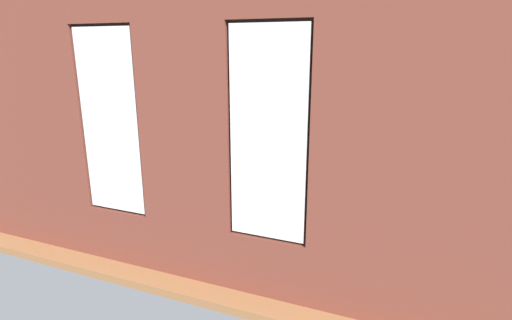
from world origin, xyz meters
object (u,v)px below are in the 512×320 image
Objects in this scene: papasan_chair at (252,153)px; potted_plant_corner_near_left at (443,156)px; remote_gray at (276,183)px; potted_plant_mid_room_small at (342,176)px; couch_left at (433,208)px; potted_plant_foreground_right at (180,137)px; potted_plant_near_tv at (120,167)px; potted_plant_corner_far_left at (454,257)px; cup_ceramic at (246,177)px; candle_jar at (272,179)px; media_console at (131,166)px; coffee_table at (272,184)px; potted_plant_by_left_couch at (408,177)px; potted_plant_between_couches at (290,210)px; remote_silver at (264,178)px; tv_flatscreen at (128,134)px; couch_by_window at (184,222)px.

potted_plant_corner_near_left is (-3.70, -0.06, 0.31)m from papasan_chair.
remote_gray is 0.31× the size of potted_plant_mid_room_small.
papasan_chair is 2.16m from potted_plant_mid_room_small.
papasan_chair is at bearing -118.56° from couch_left.
potted_plant_near_tv is at bearing 96.27° from potted_plant_foreground_right.
potted_plant_corner_far_left reaches higher than potted_plant_near_tv.
cup_ceramic is at bearing -160.99° from potted_plant_near_tv.
candle_jar is at bearing -35.98° from potted_plant_corner_far_left.
potted_plant_corner_near_left is at bearing -149.79° from candle_jar.
media_console is at bearing 14.08° from potted_plant_corner_near_left.
potted_plant_near_tv is (2.55, 0.84, 0.24)m from coffee_table.
potted_plant_foreground_right is 1.08× the size of potted_plant_corner_near_left.
potted_plant_foreground_right is 4.97m from potted_plant_by_left_couch.
potted_plant_between_couches is at bearing -47.90° from couch_left.
papasan_chair is 0.87× the size of potted_plant_corner_near_left.
remote_gray is at bearing -164.79° from potted_plant_near_tv.
potted_plant_near_tv reaches higher than couch_left.
potted_plant_corner_far_left is (-2.70, 1.96, 0.10)m from candle_jar.
potted_plant_corner_near_left reaches higher than remote_silver.
cup_ceramic is 0.10× the size of tv_flatscreen.
remote_silver is at bearing -101.88° from couch_by_window.
media_console is 0.77× the size of potted_plant_corner_far_left.
tv_flatscreen reaches higher than couch_by_window.
potted_plant_mid_room_small is (-1.23, -0.72, -0.04)m from remote_silver.
potted_plant_between_couches is (-1.34, 1.71, 0.27)m from cup_ceramic.
tv_flatscreen reaches higher than potted_plant_by_left_couch.
cup_ceramic is 2.22m from potted_plant_near_tv.
potted_plant_mid_room_small is (-1.64, -2.68, 0.04)m from couch_by_window.
tv_flatscreen is (0.00, -0.00, 0.66)m from media_console.
potted_plant_between_couches is (1.66, 1.78, 0.40)m from couch_left.
cup_ceramic is 1.76m from potted_plant_mid_room_small.
tv_flatscreen reaches higher than coffee_table.
couch_by_window is 3.64m from couch_left.
potted_plant_by_left_couch is (-2.60, -1.46, -0.12)m from cup_ceramic.
couch_by_window is at bearing 72.19° from candle_jar.
potted_plant_by_left_couch is (-5.26, -1.23, -0.61)m from tv_flatscreen.
potted_plant_corner_near_left is at bearing -155.61° from potted_plant_mid_room_small.
cup_ceramic is at bearing 175.06° from tv_flatscreen.
potted_plant_corner_far_left is at bearing 120.85° from potted_plant_mid_room_small.
couch_by_window is 1.55m from potted_plant_between_couches.
potted_plant_foreground_right is (1.80, -0.01, 0.22)m from papasan_chair.
potted_plant_foreground_right is at bearing -154.20° from remote_silver.
potted_plant_corner_far_left is 2.37× the size of potted_plant_mid_room_small.
papasan_chair is at bearing 62.06° from remote_gray.
couch_by_window is 1.49× the size of potted_plant_between_couches.
cup_ceramic is 3.65m from potted_plant_corner_far_left.
cup_ceramic is at bearing -51.84° from potted_plant_between_couches.
media_console is 6.01m from potted_plant_corner_near_left.
couch_left is 11.51× the size of remote_silver.
potted_plant_near_tv is 0.95× the size of potted_plant_corner_near_left.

